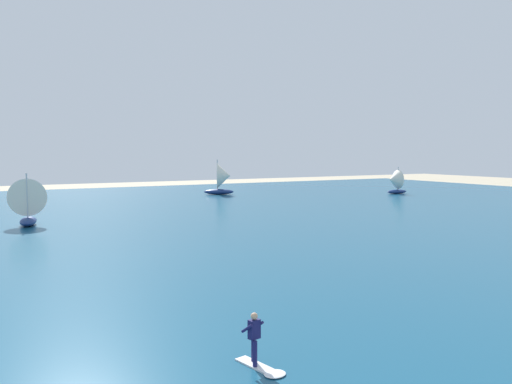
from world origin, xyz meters
name	(u,v)px	position (x,y,z in m)	size (l,w,h in m)	color
ocean	(81,222)	(0.00, 49.48, 0.05)	(160.00, 90.00, 0.10)	navy
kitesurfer	(258,348)	(-1.64, 12.18, 0.70)	(0.95, 2.02, 1.67)	white
sailboat_heeled_over	(394,182)	(48.69, 58.72, 2.01)	(3.61, 3.09, 4.16)	navy
sailboat_center_horizon	(28,201)	(-4.52, 49.50, 2.26)	(3.61, 4.16, 4.71)	navy
sailboat_anchored_offshore	(223,179)	(24.88, 70.50, 2.55)	(4.79, 4.27, 5.35)	navy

